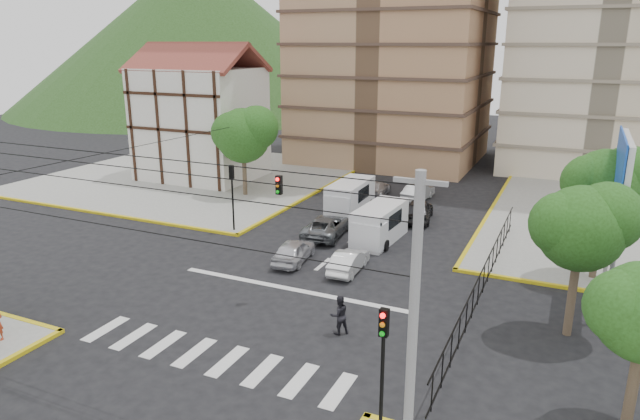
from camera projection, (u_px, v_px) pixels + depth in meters
The scene contains 24 objects.
ground at pixel (281, 298), 28.23m from camera, with size 160.00×160.00×0.00m, color black.
sidewalk_nw at pixel (195, 176), 53.63m from camera, with size 26.00×26.00×0.15m, color gray.
crosswalk_stripes at pixel (211, 357), 23.00m from camera, with size 12.00×2.40×0.01m, color silver.
stop_line at pixel (293, 289), 29.27m from camera, with size 13.00×0.40×0.01m, color silver.
tudor_building at pixel (201, 122), 51.76m from camera, with size 10.80×8.05×12.23m.
distant_hill at pixel (199, 32), 107.25m from camera, with size 70.00×70.00×28.00m, color #214316.
park_fence at pixel (482, 296), 28.56m from camera, with size 0.10×22.50×1.66m, color black, non-canonical shape.
billboard at pixel (620, 184), 25.99m from camera, with size 0.36×6.20×8.10m.
tree_park_a at pixel (584, 225), 23.34m from camera, with size 4.41×3.60×6.83m.
tree_park_c at pixel (608, 183), 28.95m from camera, with size 4.65×3.80×7.25m.
tree_tudor at pixel (244, 133), 45.46m from camera, with size 5.39×4.40×7.43m.
traffic_light_se at pixel (383, 352), 17.43m from camera, with size 0.28×0.22×4.40m.
traffic_light_nw at pixel (232, 187), 37.26m from camera, with size 0.28×0.22×4.40m.
traffic_light_hanging at pixel (257, 193), 24.78m from camera, with size 18.00×9.12×0.92m.
utility_pole_se at pixel (413, 328), 15.44m from camera, with size 1.40×0.28×9.00m.
van_right_lane at pixel (378, 225), 35.89m from camera, with size 2.32×5.24×2.31m.
van_left_lane at pixel (349, 199), 41.78m from camera, with size 2.22×5.31×2.38m.
car_silver_front_left at pixel (294, 251), 32.78m from camera, with size 1.58×3.92×1.34m, color silver.
car_white_front_right at pixel (349, 261), 31.38m from camera, with size 1.29×3.71×1.22m, color white.
car_grey_mid_left at pixel (326, 226), 37.11m from camera, with size 2.27×4.92×1.37m, color slate.
car_silver_rear_left at pixel (376, 189), 46.75m from camera, with size 1.80×4.42×1.28m, color #ABAAAF.
car_darkgrey_mid_right at pixel (419, 210), 40.37m from camera, with size 1.80×4.48×1.53m, color #242427.
car_white_rear_right at pixel (418, 192), 45.52m from camera, with size 1.42×4.07×1.34m, color silver.
pedestrian_crosswalk at pixel (339, 315), 24.62m from camera, with size 0.86×0.67×1.77m, color black.
Camera 1 is at (12.49, -22.68, 12.22)m, focal length 32.00 mm.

